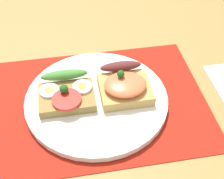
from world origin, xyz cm
name	(u,v)px	position (x,y,z in cm)	size (l,w,h in cm)	color
ground_plane	(97,108)	(0.00, 0.00, -1.60)	(120.00, 90.00, 3.20)	olive
placemat	(97,102)	(0.00, 0.00, 0.15)	(41.94, 30.42, 0.30)	#A01C0F
plate	(97,99)	(0.00, 0.00, 0.92)	(27.14, 27.14, 1.25)	white
sandwich_egg_tomato	(66,93)	(-5.53, 0.76, 2.94)	(10.24, 9.74, 3.93)	olive
sandwich_salmon	(125,85)	(5.46, 0.29, 3.47)	(9.60, 9.99, 5.35)	tan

